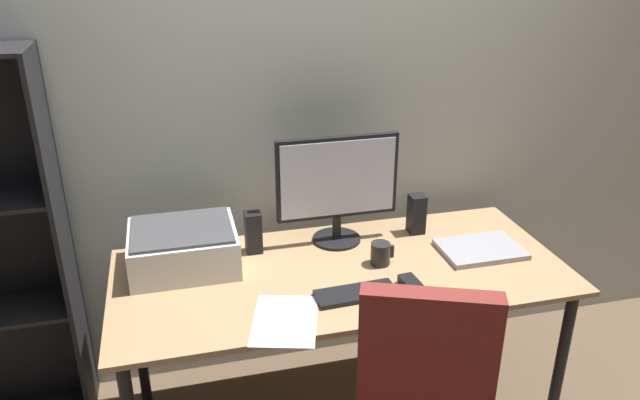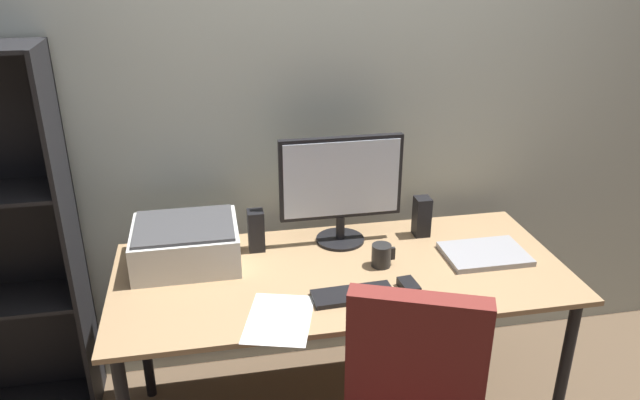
# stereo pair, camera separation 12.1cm
# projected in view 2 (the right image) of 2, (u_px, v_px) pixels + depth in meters

# --- Properties ---
(back_wall) EXTENTS (6.40, 0.10, 2.60)m
(back_wall) POSITION_uv_depth(u_px,v_px,m) (315.00, 91.00, 2.60)
(back_wall) COLOR beige
(back_wall) RESTS_ON ground
(desk) EXTENTS (1.71, 0.76, 0.74)m
(desk) POSITION_uv_depth(u_px,v_px,m) (341.00, 287.00, 2.36)
(desk) COLOR tan
(desk) RESTS_ON ground
(monitor) EXTENTS (0.50, 0.20, 0.45)m
(monitor) POSITION_uv_depth(u_px,v_px,m) (341.00, 184.00, 2.45)
(monitor) COLOR black
(monitor) RESTS_ON desk
(keyboard) EXTENTS (0.29, 0.12, 0.02)m
(keyboard) POSITION_uv_depth(u_px,v_px,m) (353.00, 295.00, 2.16)
(keyboard) COLOR black
(keyboard) RESTS_ON desk
(mouse) EXTENTS (0.06, 0.10, 0.03)m
(mouse) POSITION_uv_depth(u_px,v_px,m) (409.00, 286.00, 2.20)
(mouse) COLOR black
(mouse) RESTS_ON desk
(coffee_mug) EXTENTS (0.09, 0.08, 0.09)m
(coffee_mug) POSITION_uv_depth(u_px,v_px,m) (382.00, 255.00, 2.35)
(coffee_mug) COLOR black
(coffee_mug) RESTS_ON desk
(laptop) EXTENTS (0.32, 0.23, 0.02)m
(laptop) POSITION_uv_depth(u_px,v_px,m) (485.00, 254.00, 2.43)
(laptop) COLOR #99999E
(laptop) RESTS_ON desk
(speaker_left) EXTENTS (0.06, 0.07, 0.17)m
(speaker_left) POSITION_uv_depth(u_px,v_px,m) (256.00, 230.00, 2.45)
(speaker_left) COLOR black
(speaker_left) RESTS_ON desk
(speaker_right) EXTENTS (0.06, 0.07, 0.17)m
(speaker_right) POSITION_uv_depth(u_px,v_px,m) (422.00, 216.00, 2.57)
(speaker_right) COLOR black
(speaker_right) RESTS_ON desk
(printer) EXTENTS (0.40, 0.34, 0.16)m
(printer) POSITION_uv_depth(u_px,v_px,m) (186.00, 243.00, 2.36)
(printer) COLOR silver
(printer) RESTS_ON desk
(paper_sheet) EXTENTS (0.28, 0.34, 0.00)m
(paper_sheet) POSITION_uv_depth(u_px,v_px,m) (279.00, 319.00, 2.04)
(paper_sheet) COLOR white
(paper_sheet) RESTS_ON desk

